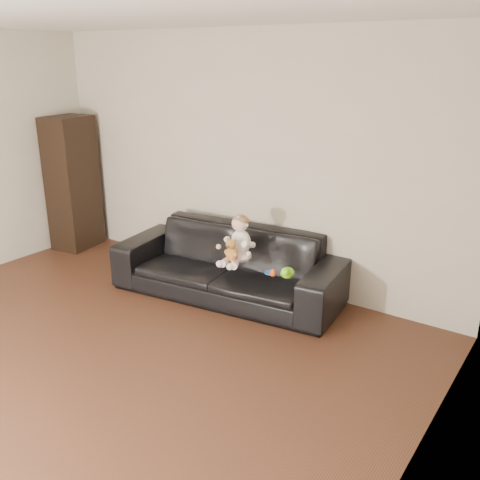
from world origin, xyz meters
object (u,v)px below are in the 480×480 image
Objects in this scene: teddy_bear at (231,250)px; toy_rattle at (273,273)px; toy_green at (287,273)px; baby at (239,242)px; sofa at (229,263)px; cabinet at (73,183)px; toy_blue_disc at (270,273)px.

teddy_bear is 0.46m from toy_rattle.
baby is at bearing 172.58° from toy_green.
baby reaches higher than sofa.
cabinet is 3.29m from toy_green.
toy_green is (0.57, 0.07, -0.12)m from teddy_bear.
cabinet is at bearing 173.72° from toy_rattle.
cabinet reaches higher than baby.
cabinet is 3.11m from toy_blue_disc.
toy_rattle is at bearing -29.31° from teddy_bear.
toy_green is at bearing -21.16° from sofa.
sofa reaches higher than toy_rattle.
cabinet reaches higher than toy_rattle.
sofa is 0.83m from toy_green.
toy_blue_disc is (-0.06, 0.05, -0.02)m from toy_rattle.
cabinet is at bearing 140.12° from teddy_bear.
toy_rattle is at bearing -38.25° from toy_blue_disc.
baby reaches higher than toy_rattle.
baby is 0.60m from toy_green.
cabinet reaches higher than toy_green.
toy_blue_disc is at bearing -29.40° from baby.
teddy_bear is at bearing -173.28° from toy_green.
baby is at bearing -36.85° from sofa.
toy_rattle is 0.61× the size of toy_blue_disc.
teddy_bear is at bearing -17.24° from cabinet.
cabinet is at bearing 156.62° from baby.
sofa is 10.25× the size of teddy_bear.
sofa is 1.41× the size of cabinet.
sofa is at bearing 131.61° from baby.
baby reaches higher than teddy_bear.
sofa is 38.65× the size of toy_rattle.
toy_green is at bearing -26.02° from baby.
cabinet reaches higher than toy_blue_disc.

